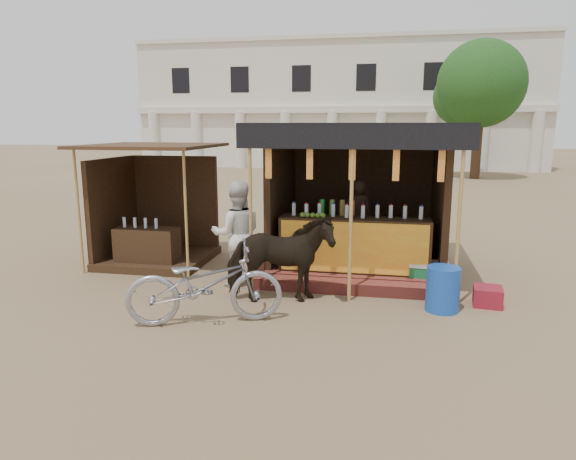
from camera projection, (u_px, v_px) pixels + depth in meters
The scene contains 11 objects.
ground at pixel (265, 334), 6.88m from camera, with size 120.00×120.00×0.00m, color #846B4C.
main_stall at pixel (357, 218), 9.71m from camera, with size 3.60×3.61×2.78m.
secondary_stall at pixel (150, 220), 10.41m from camera, with size 2.40×2.40×2.38m.
cow at pixel (280, 259), 7.96m from camera, with size 0.75×1.65×1.40m, color black.
motorbike at pixel (205, 284), 7.15m from camera, with size 0.76×2.17×1.14m, color #95959E.
bystander at pixel (237, 234), 8.80m from camera, with size 0.88×0.69×1.82m, color silver.
blue_barrel at pixel (443, 289), 7.67m from camera, with size 0.50×0.50×0.68m, color #1647AB.
red_crate at pixel (488, 296), 7.94m from camera, with size 0.42×0.44×0.29m, color maroon.
cooler at pixel (428, 275), 8.75m from camera, with size 0.67×0.49×0.46m.
background_building at pixel (338, 107), 35.25m from camera, with size 26.00×7.45×8.18m.
tree at pixel (477, 87), 26.15m from camera, with size 4.50×4.40×7.00m.
Camera 1 is at (1.54, -6.28, 2.74)m, focal length 32.00 mm.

